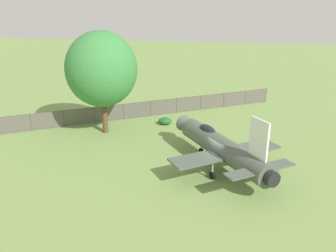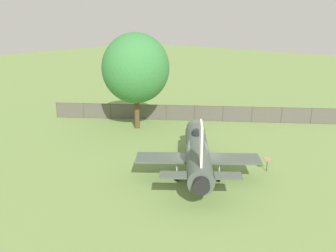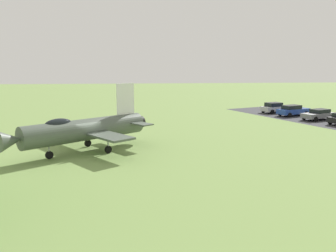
% 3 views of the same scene
% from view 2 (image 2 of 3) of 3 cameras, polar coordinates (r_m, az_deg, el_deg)
% --- Properties ---
extents(ground_plane, '(200.00, 200.00, 0.00)m').
position_cam_2_polar(ground_plane, '(29.04, 4.53, -7.62)').
color(ground_plane, '#75934C').
extents(display_jet, '(9.90, 11.41, 5.47)m').
position_cam_2_polar(display_jet, '(28.65, 4.59, -3.86)').
color(display_jet, '#4C564C').
rests_on(display_jet, ground_plane).
extents(shade_tree, '(7.00, 7.33, 10.34)m').
position_cam_2_polar(shade_tree, '(39.43, -5.02, 8.91)').
color(shade_tree, brown).
rests_on(shade_tree, ground_plane).
extents(perimeter_fence, '(27.68, 18.97, 1.89)m').
position_cam_2_polar(perimeter_fence, '(43.30, 4.12, 2.09)').
color(perimeter_fence, '#4C4238').
rests_on(perimeter_fence, ground_plane).
extents(shrub_near_fence, '(1.48, 1.32, 0.74)m').
position_cam_2_polar(shrub_near_fence, '(40.19, 4.65, -0.03)').
color(shrub_near_fence, '#235B26').
rests_on(shrub_near_fence, ground_plane).
extents(info_plaque, '(0.60, 0.71, 1.14)m').
position_cam_2_polar(info_plaque, '(30.42, 15.17, -5.28)').
color(info_plaque, '#333333').
rests_on(info_plaque, ground_plane).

